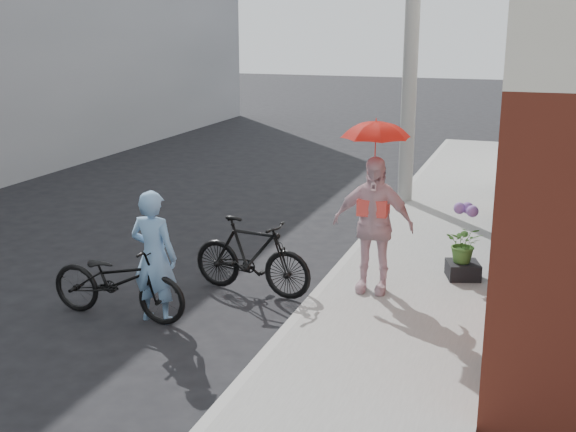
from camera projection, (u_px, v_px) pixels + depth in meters
The scene contains 11 objects.
ground at pixel (231, 309), 9.12m from camera, with size 80.00×80.00×0.00m, color black.
sidewalk at pixel (423, 273), 10.26m from camera, with size 2.20×24.00×0.12m, color gray.
curb at pixel (344, 264), 10.63m from camera, with size 0.12×24.00×0.12m, color #9E9E99.
utility_pole at pixel (412, 23), 13.33m from camera, with size 0.28×0.28×7.00m, color #9E9E99.
officer at pixel (154, 257), 8.57m from camera, with size 0.59×0.39×1.62m, color #6D98C3.
bike_left at pixel (118, 280), 8.75m from camera, with size 0.63×1.82×0.96m, color black.
bike_right at pixel (252, 256), 9.54m from camera, with size 0.49×1.72×1.03m, color black.
kimono_woman at pixel (373, 225), 9.21m from camera, with size 1.04×0.43×1.78m, color beige.
parasol at pixel (376, 127), 8.88m from camera, with size 0.82×0.82×0.72m, color red.
planter at pixel (463, 270), 9.86m from camera, with size 0.42×0.42×0.22m, color black.
potted_plant at pixel (465, 244), 9.76m from camera, with size 0.48×0.41×0.53m, color #42712D.
Camera 1 is at (3.49, -7.78, 3.51)m, focal length 45.00 mm.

